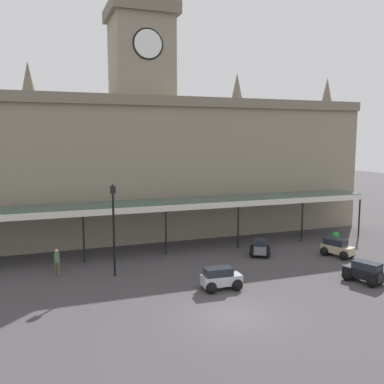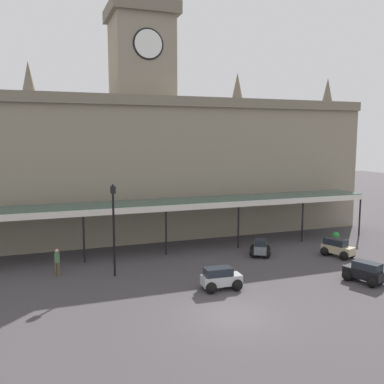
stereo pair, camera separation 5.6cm
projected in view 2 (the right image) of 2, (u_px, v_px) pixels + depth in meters
name	position (u px, v px, depth m)	size (l,w,h in m)	color
ground_plane	(233.00, 316.00, 20.25)	(140.00, 140.00, 0.00)	#413D40
station_building	(143.00, 161.00, 36.58)	(39.89, 7.01, 19.29)	gray
entrance_canopy	(161.00, 204.00, 31.60)	(35.10, 3.26, 3.74)	#38564C
car_silver_estate	(221.00, 280.00, 23.76)	(2.29, 1.61, 1.27)	#B2B5BA
car_black_estate	(364.00, 273.00, 24.90)	(2.02, 2.42, 1.27)	black
car_grey_sedan	(260.00, 249.00, 30.64)	(2.07, 2.25, 1.19)	slate
car_beige_estate	(337.00, 249.00, 30.33)	(2.02, 2.42, 1.27)	tan
pedestrian_near_entrance	(57.00, 261.00, 26.17)	(0.34, 0.34, 1.67)	brown
victorian_lamppost	(114.00, 220.00, 25.70)	(0.30, 0.30, 5.73)	black
planter_by_canopy	(336.00, 238.00, 34.08)	(0.60, 0.60, 0.96)	#47423D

